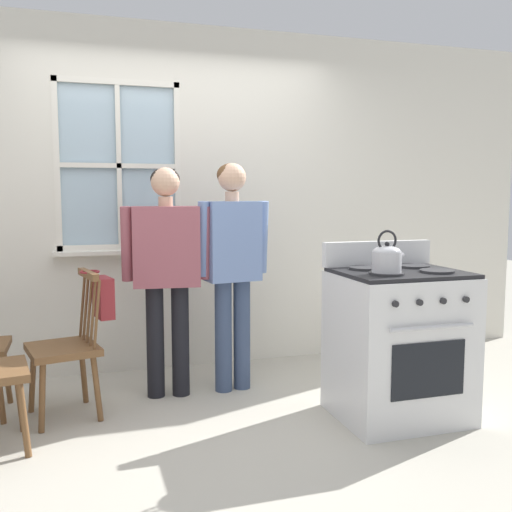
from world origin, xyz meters
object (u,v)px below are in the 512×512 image
object	(u,v)px
chair_by_window	(66,349)
potted_plant	(138,237)
kettle	(387,258)
person_elderly_left	(167,260)
person_teen_center	(232,256)
handbag	(103,296)
stove	(398,343)

from	to	relation	value
chair_by_window	potted_plant	xyz separation A→B (m)	(0.53, 0.77, 0.64)
kettle	potted_plant	distance (m)	1.98
person_elderly_left	potted_plant	distance (m)	0.61
person_elderly_left	kettle	distance (m)	1.48
chair_by_window	person_teen_center	bearing A→B (deg)	85.82
person_elderly_left	kettle	size ratio (longest dim) A/B	6.36
handbag	kettle	bearing A→B (deg)	-26.89
potted_plant	handbag	bearing A→B (deg)	-112.52
chair_by_window	stove	bearing A→B (deg)	59.67
handbag	person_teen_center	bearing A→B (deg)	7.79
stove	handbag	xyz separation A→B (m)	(-1.75, 0.67, 0.27)
person_elderly_left	kettle	xyz separation A→B (m)	(1.14, -0.93, 0.07)
person_elderly_left	potted_plant	bearing A→B (deg)	109.52
kettle	potted_plant	xyz separation A→B (m)	(-1.28, 1.52, 0.04)
kettle	potted_plant	world-z (taller)	potted_plant
person_elderly_left	stove	world-z (taller)	person_elderly_left
person_elderly_left	handbag	world-z (taller)	person_elderly_left
stove	person_teen_center	bearing A→B (deg)	137.35
person_elderly_left	handbag	xyz separation A→B (m)	(-0.43, -0.13, -0.21)
person_teen_center	kettle	world-z (taller)	person_teen_center
kettle	handbag	distance (m)	1.79
person_teen_center	potted_plant	distance (m)	0.85
stove	kettle	size ratio (longest dim) A/B	4.39
person_elderly_left	potted_plant	world-z (taller)	person_elderly_left
stove	kettle	xyz separation A→B (m)	(-0.17, -0.13, 0.55)
potted_plant	handbag	world-z (taller)	potted_plant
stove	potted_plant	bearing A→B (deg)	136.27
kettle	person_teen_center	bearing A→B (deg)	126.68
person_teen_center	kettle	distance (m)	1.15
person_teen_center	kettle	xyz separation A→B (m)	(0.69, -0.92, 0.06)
person_teen_center	potted_plant	world-z (taller)	person_teen_center
kettle	handbag	world-z (taller)	kettle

